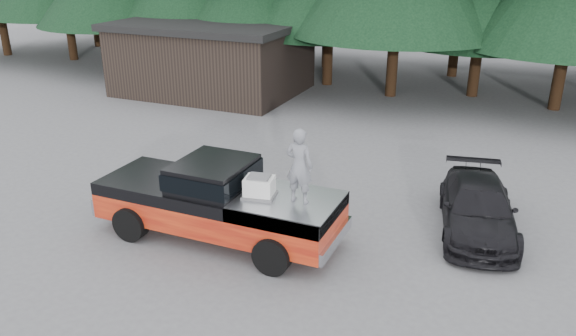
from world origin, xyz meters
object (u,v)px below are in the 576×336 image
at_px(pickup_truck, 219,212).
at_px(air_compressor, 259,188).
at_px(man_on_bed, 299,166).
at_px(utility_building, 213,56).
at_px(parked_car, 478,208).

distance_m(pickup_truck, air_compressor, 1.46).
relative_size(air_compressor, man_on_bed, 0.38).
height_order(pickup_truck, man_on_bed, man_on_bed).
relative_size(pickup_truck, utility_building, 0.71).
bearing_deg(air_compressor, utility_building, 113.93).
bearing_deg(air_compressor, man_on_bed, -3.71).
height_order(pickup_truck, parked_car, pickup_truck).
xyz_separation_m(pickup_truck, utility_building, (-7.54, 12.56, 1.00)).
bearing_deg(air_compressor, parked_car, 22.83).
height_order(parked_car, utility_building, utility_building).
xyz_separation_m(man_on_bed, parked_car, (3.55, 2.82, -1.56)).
height_order(pickup_truck, utility_building, utility_building).
distance_m(pickup_truck, utility_building, 14.68).
bearing_deg(utility_building, man_on_bed, -52.65).
xyz_separation_m(man_on_bed, utility_building, (-9.61, 12.59, -0.50)).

